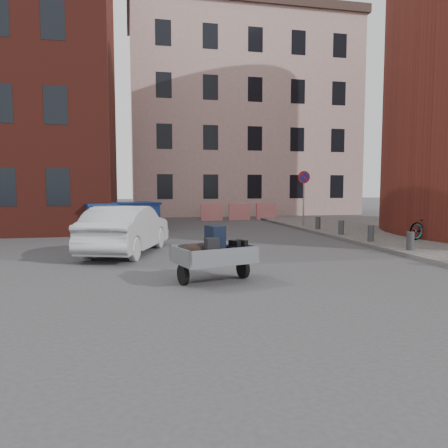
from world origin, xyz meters
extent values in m
plane|color=#38383A|center=(0.00, 0.00, 0.00)|extent=(120.00, 120.00, 0.00)
cube|color=tan|center=(6.00, 22.00, 7.00)|extent=(16.00, 8.00, 14.00)
cylinder|color=gray|center=(6.00, 9.50, 1.42)|extent=(0.07, 0.07, 2.60)
cylinder|color=red|center=(6.00, 9.48, 2.47)|extent=(0.60, 0.03, 0.60)
cylinder|color=navy|center=(6.00, 9.46, 2.47)|extent=(0.44, 0.03, 0.44)
cylinder|color=#3A3A3D|center=(6.00, 1.20, 0.40)|extent=(0.22, 0.22, 0.55)
cylinder|color=#3A3A3D|center=(6.00, 3.40, 0.40)|extent=(0.22, 0.22, 0.55)
cylinder|color=#3A3A3D|center=(6.00, 5.60, 0.40)|extent=(0.22, 0.22, 0.55)
cylinder|color=#3A3A3D|center=(6.00, 7.80, 0.40)|extent=(0.22, 0.22, 0.55)
cube|color=red|center=(2.50, 15.00, 0.50)|extent=(1.30, 0.18, 1.00)
cube|color=red|center=(4.20, 15.00, 0.50)|extent=(1.30, 0.18, 1.00)
cube|color=red|center=(5.90, 15.00, 0.50)|extent=(1.30, 0.18, 1.00)
cylinder|color=black|center=(-1.18, -1.47, 0.22)|extent=(0.22, 0.45, 0.44)
cylinder|color=black|center=(0.20, -1.07, 0.22)|extent=(0.22, 0.45, 0.44)
cube|color=slate|center=(-0.49, -1.27, 0.46)|extent=(1.84, 1.50, 0.08)
cube|color=slate|center=(-1.24, -1.49, 0.64)|extent=(0.34, 1.07, 0.28)
cube|color=slate|center=(0.26, -1.06, 0.64)|extent=(0.34, 1.07, 0.28)
cube|color=slate|center=(-0.64, -0.76, 0.64)|extent=(1.55, 0.48, 0.28)
cube|color=slate|center=(-0.35, -1.78, 0.64)|extent=(1.55, 0.48, 0.28)
cube|color=slate|center=(-0.74, -0.41, 0.40)|extent=(0.27, 0.69, 0.06)
cube|color=black|center=(-0.46, -1.21, 0.85)|extent=(0.41, 0.52, 0.70)
cube|color=black|center=(0.01, -1.23, 0.62)|extent=(0.55, 0.69, 0.25)
ellipsoid|color=black|center=(-0.96, -1.46, 0.68)|extent=(0.68, 0.51, 0.36)
cube|color=black|center=(-0.60, -1.56, 0.74)|extent=(0.32, 0.25, 0.48)
ellipsoid|color=blue|center=(-0.64, -0.95, 0.62)|extent=(0.43, 0.39, 0.24)
cube|color=black|center=(-0.05, -1.30, 0.81)|extent=(0.23, 0.29, 0.13)
cube|color=black|center=(0.12, -1.25, 0.81)|extent=(0.23, 0.29, 0.13)
cube|color=navy|center=(-2.66, 8.93, 0.62)|extent=(3.43, 2.52, 1.23)
cube|color=navy|center=(-2.66, 8.93, 1.28)|extent=(3.56, 2.66, 0.10)
imported|color=#B5B8BD|center=(-2.35, 3.15, 0.73)|extent=(2.86, 4.68, 1.46)
imported|color=black|center=(8.39, 3.53, 0.61)|extent=(1.96, 1.06, 0.98)
camera|label=1|loc=(-2.24, -10.34, 2.05)|focal=35.00mm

